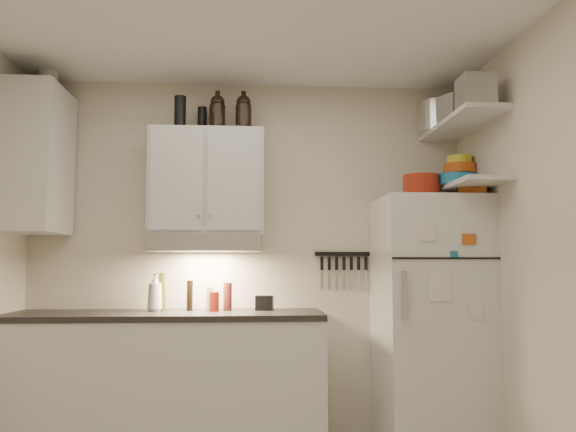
{
  "coord_description": "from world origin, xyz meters",
  "views": [
    {
      "loc": [
        0.01,
        -2.67,
        1.24
      ],
      "look_at": [
        0.25,
        0.9,
        1.55
      ],
      "focal_mm": 35.0,
      "sensor_mm": 36.0,
      "label": 1
    }
  ],
  "objects": [
    {
      "name": "back_wall",
      "position": [
        0.0,
        1.51,
        1.3
      ],
      "size": [
        3.2,
        0.02,
        2.6
      ],
      "primitive_type": "cube",
      "color": "beige",
      "rests_on": "ground"
    },
    {
      "name": "right_wall",
      "position": [
        1.61,
        0.0,
        1.3
      ],
      "size": [
        0.02,
        3.0,
        2.6
      ],
      "primitive_type": "cube",
      "color": "beige",
      "rests_on": "ground"
    },
    {
      "name": "base_cabinet",
      "position": [
        -0.55,
        1.2,
        0.44
      ],
      "size": [
        2.1,
        0.6,
        0.88
      ],
      "primitive_type": "cube",
      "color": "silver",
      "rests_on": "floor"
    },
    {
      "name": "countertop",
      "position": [
        -0.55,
        1.2,
        0.9
      ],
      "size": [
        2.1,
        0.62,
        0.04
      ],
      "primitive_type": "cube",
      "color": "black",
      "rests_on": "base_cabinet"
    },
    {
      "name": "upper_cabinet",
      "position": [
        -0.3,
        1.33,
        1.83
      ],
      "size": [
        0.8,
        0.33,
        0.75
      ],
      "primitive_type": "cube",
      "color": "silver",
      "rests_on": "back_wall"
    },
    {
      "name": "side_cabinet",
      "position": [
        -1.44,
        1.2,
        1.95
      ],
      "size": [
        0.33,
        0.55,
        1.0
      ],
      "primitive_type": "cube",
      "color": "silver",
      "rests_on": "left_wall"
    },
    {
      "name": "range_hood",
      "position": [
        -0.3,
        1.27,
        1.39
      ],
      "size": [
        0.76,
        0.46,
        0.12
      ],
      "primitive_type": "cube",
      "color": "silver",
      "rests_on": "back_wall"
    },
    {
      "name": "fridge",
      "position": [
        1.25,
        1.16,
        0.85
      ],
      "size": [
        0.7,
        0.68,
        1.7
      ],
      "primitive_type": "cube",
      "color": "silver",
      "rests_on": "floor"
    },
    {
      "name": "shelf_hi",
      "position": [
        1.45,
        1.02,
        2.2
      ],
      "size": [
        0.3,
        0.95,
        0.03
      ],
      "primitive_type": "cube",
      "color": "silver",
      "rests_on": "right_wall"
    },
    {
      "name": "shelf_lo",
      "position": [
        1.45,
        1.02,
        1.76
      ],
      "size": [
        0.3,
        0.95,
        0.03
      ],
      "primitive_type": "cube",
      "color": "silver",
      "rests_on": "right_wall"
    },
    {
      "name": "knife_strip",
      "position": [
        0.7,
        1.49,
        1.32
      ],
      "size": [
        0.42,
        0.02,
        0.03
      ],
      "primitive_type": "cube",
      "color": "black",
      "rests_on": "back_wall"
    },
    {
      "name": "dutch_oven",
      "position": [
        1.17,
        1.05,
        1.77
      ],
      "size": [
        0.27,
        0.27,
        0.15
      ],
      "primitive_type": "cylinder",
      "rotation": [
        0.0,
        0.0,
        0.08
      ],
      "color": "maroon",
      "rests_on": "fridge"
    },
    {
      "name": "book_stack",
      "position": [
        1.49,
        0.97,
        1.74
      ],
      "size": [
        0.23,
        0.26,
        0.07
      ],
      "primitive_type": "cube",
      "rotation": [
        0.0,
        0.0,
        -0.31
      ],
      "color": "#C05418",
      "rests_on": "fridge"
    },
    {
      "name": "spice_jar",
      "position": [
        1.34,
        1.11,
        1.75
      ],
      "size": [
        0.06,
        0.06,
        0.1
      ],
      "primitive_type": "cylinder",
      "rotation": [
        0.0,
        0.0,
        -0.04
      ],
      "color": "silver",
      "rests_on": "fridge"
    },
    {
      "name": "stock_pot",
      "position": [
        1.4,
        1.33,
        2.33
      ],
      "size": [
        0.39,
        0.39,
        0.22
      ],
      "primitive_type": "cylinder",
      "rotation": [
        0.0,
        0.0,
        0.29
      ],
      "color": "silver",
      "rests_on": "shelf_hi"
    },
    {
      "name": "tin_a",
      "position": [
        1.4,
        1.01,
        2.3
      ],
      "size": [
        0.23,
        0.22,
        0.18
      ],
      "primitive_type": "cube",
      "rotation": [
        0.0,
        0.0,
        0.42
      ],
      "color": "#AAAAAD",
      "rests_on": "shelf_hi"
    },
    {
      "name": "tin_b",
      "position": [
        1.41,
        0.66,
        2.31
      ],
      "size": [
        0.2,
        0.2,
        0.2
      ],
      "primitive_type": "cube",
      "rotation": [
        0.0,
        0.0,
        0.01
      ],
      "color": "#AAAAAD",
      "rests_on": "shelf_hi"
    },
    {
      "name": "bowl_teal",
      "position": [
        1.48,
        1.26,
        1.83
      ],
      "size": [
        0.29,
        0.29,
        0.11
      ],
      "primitive_type": "cylinder",
      "color": "#1A6B91",
      "rests_on": "shelf_lo"
    },
    {
      "name": "bowl_orange",
      "position": [
        1.51,
        1.22,
        1.92
      ],
      "size": [
        0.23,
        0.23,
        0.07
      ],
      "primitive_type": "cylinder",
      "color": "#C64D12",
      "rests_on": "bowl_teal"
    },
    {
      "name": "bowl_yellow",
      "position": [
        1.51,
        1.22,
        1.99
      ],
      "size": [
        0.18,
        0.18,
        0.06
      ],
      "primitive_type": "cylinder",
      "color": "gold",
      "rests_on": "bowl_orange"
    },
    {
      "name": "plates",
      "position": [
        1.4,
        0.97,
        1.81
      ],
      "size": [
        0.32,
        0.32,
        0.06
      ],
      "primitive_type": "cylinder",
      "rotation": [
        0.0,
        0.0,
        -0.34
      ],
      "color": "#1A6B91",
      "rests_on": "shelf_lo"
    },
    {
      "name": "growler_a",
      "position": [
        -0.23,
        1.33,
        2.34
      ],
      "size": [
        0.14,
        0.14,
        0.27
      ],
      "primitive_type": null,
      "rotation": [
        0.0,
        0.0,
        0.21
      ],
      "color": "black",
      "rests_on": "upper_cabinet"
    },
    {
      "name": "growler_b",
      "position": [
        -0.05,
        1.32,
        2.34
      ],
      "size": [
        0.13,
        0.13,
        0.27
      ],
      "primitive_type": null,
      "rotation": [
        0.0,
        0.0,
        -0.15
      ],
      "color": "black",
      "rests_on": "upper_cabinet"
    },
    {
      "name": "thermos_a",
      "position": [
        -0.35,
        1.41,
        2.3
      ],
      "size": [
        0.08,
        0.08,
        0.19
      ],
      "primitive_type": "cylinder",
      "rotation": [
        0.0,
        0.0,
        -0.18
      ],
      "color": "black",
      "rests_on": "upper_cabinet"
    },
    {
      "name": "thermos_b",
      "position": [
        -0.5,
        1.29,
        2.32
      ],
      "size": [
        0.1,
        0.1,
        0.24
      ],
      "primitive_type": "cylinder",
      "rotation": [
        0.0,
        0.0,
        -0.31
      ],
      "color": "black",
      "rests_on": "upper_cabinet"
    },
    {
      "name": "side_jar",
      "position": [
        -1.42,
        1.3,
        2.54
      ],
      "size": [
        0.15,
        0.15,
        0.18
      ],
      "primitive_type": "cylinder",
      "rotation": [
        0.0,
        0.0,
        -0.13
      ],
      "color": "silver",
      "rests_on": "side_cabinet"
    },
    {
      "name": "soap_bottle",
      "position": [
        -0.64,
        1.27,
        1.07
      ],
      "size": [
        0.15,
        0.15,
        0.29
      ],
      "primitive_type": "imported",
      "rotation": [
        0.0,
        0.0,
        0.43
      ],
      "color": "silver",
      "rests_on": "countertop"
    },
    {
      "name": "pepper_mill",
      "position": [
        -0.15,
        1.31,
        1.02
      ],
      "size": [
        0.06,
        0.06,
        0.19
      ],
      "primitive_type": "cylinder",
      "rotation": [
        0.0,
        0.0,
        0.02
      ],
      "color": "#5C261B",
      "rests_on": "countertop"
    },
    {
      "name": "oil_bottle",
      "position": [
        -0.6,
        1.31,
        1.05
      ],
      "size": [
        0.05,
        0.05,
        0.26
      ],
      "primitive_type": "cylinder",
      "rotation": [
        0.0,
        0.0,
        -0.09
      ],
      "color": "#4E5816",
      "rests_on": "countertop"
    },
    {
      "name": "vinegar_bottle",
      "position": [
        -0.41,
        1.31,
        1.02
      ],
      "size": [
        0.05,
        0.05,
        0.21
      ],
      "primitive_type": "cylinder",
      "rotation": [
        0.0,
        0.0,
        -0.23
      ],
      "color": "black",
      "rests_on": "countertop"
    },
    {
      "name": "clear_bottle",
      "position": [
        -0.27,
        1.27,
        1.0
      ],
      "size": [
        0.07,
        0.07,
        0.16
      ],
      "primitive_type": "cylinder",
      "rotation": [
        0.0,
        0.0,
        -0.42
      ],
      "color": "silver",
      "rests_on": "countertop"
    },
    {
      "name": "red_jar",
      "position": [
        -0.24,
        1.24,
        0.99
      ],
      "size": [
        0.08,
        0.08,
        0.13
      ],
      "primitive_type": "cylinder",
      "rotation": [
        0.0,
        0.0,
        0.23
      ],
      "color": "maroon",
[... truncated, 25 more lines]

